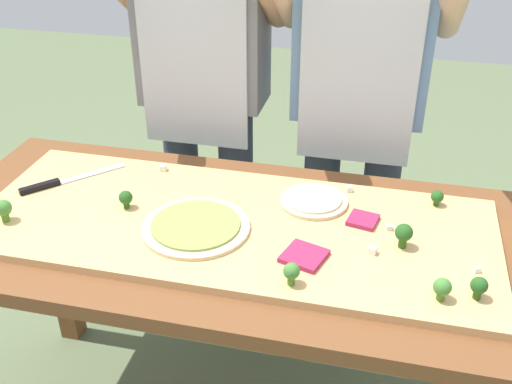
# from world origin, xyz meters

# --- Properties ---
(prep_table) EXTENTS (1.67, 0.72, 0.80)m
(prep_table) POSITION_xyz_m (0.00, 0.00, 0.68)
(prep_table) COLOR brown
(prep_table) RESTS_ON ground
(cutting_board) EXTENTS (1.31, 0.52, 0.02)m
(cutting_board) POSITION_xyz_m (-0.04, 0.00, 0.81)
(cutting_board) COLOR tan
(cutting_board) RESTS_ON prep_table
(chefs_knife) EXTENTS (0.22, 0.24, 0.02)m
(chefs_knife) POSITION_xyz_m (-0.56, 0.07, 0.83)
(chefs_knife) COLOR #B7BABF
(chefs_knife) RESTS_ON cutting_board
(pizza_whole_pesto_green) EXTENTS (0.27, 0.27, 0.02)m
(pizza_whole_pesto_green) POSITION_xyz_m (-0.12, -0.05, 0.83)
(pizza_whole_pesto_green) COLOR beige
(pizza_whole_pesto_green) RESTS_ON cutting_board
(pizza_whole_cheese_artichoke) EXTENTS (0.18, 0.18, 0.02)m
(pizza_whole_cheese_artichoke) POSITION_xyz_m (0.14, 0.14, 0.83)
(pizza_whole_cheese_artichoke) COLOR beige
(pizza_whole_cheese_artichoke) RESTS_ON cutting_board
(pizza_slice_far_right) EXTENTS (0.11, 0.11, 0.01)m
(pizza_slice_far_right) POSITION_xyz_m (0.16, -0.11, 0.83)
(pizza_slice_far_right) COLOR #9E234C
(pizza_slice_far_right) RESTS_ON cutting_board
(pizza_slice_center) EXTENTS (0.08, 0.08, 0.01)m
(pizza_slice_center) POSITION_xyz_m (0.28, 0.07, 0.83)
(pizza_slice_center) COLOR #9E234C
(pizza_slice_center) RESTS_ON cutting_board
(broccoli_floret_front_mid) EXTENTS (0.04, 0.04, 0.05)m
(broccoli_floret_front_mid) POSITION_xyz_m (0.46, -0.18, 0.85)
(broccoli_floret_front_mid) COLOR #487A23
(broccoli_floret_front_mid) RESTS_ON cutting_board
(broccoli_floret_front_right) EXTENTS (0.04, 0.04, 0.05)m
(broccoli_floret_front_right) POSITION_xyz_m (0.54, -0.16, 0.85)
(broccoli_floret_front_right) COLOR #2C5915
(broccoli_floret_front_right) RESTS_ON cutting_board
(broccoli_floret_back_right) EXTENTS (0.04, 0.04, 0.06)m
(broccoli_floret_back_right) POSITION_xyz_m (0.38, -0.01, 0.86)
(broccoli_floret_back_right) COLOR #2C5915
(broccoli_floret_back_right) RESTS_ON cutting_board
(broccoli_floret_back_mid) EXTENTS (0.03, 0.03, 0.04)m
(broccoli_floret_back_mid) POSITION_xyz_m (0.46, 0.20, 0.84)
(broccoli_floret_back_mid) COLOR #2C5915
(broccoli_floret_back_mid) RESTS_ON cutting_board
(broccoli_floret_front_left) EXTENTS (0.04, 0.04, 0.05)m
(broccoli_floret_front_left) POSITION_xyz_m (-0.33, 0.00, 0.85)
(broccoli_floret_front_left) COLOR #2C5915
(broccoli_floret_front_left) RESTS_ON cutting_board
(broccoli_floret_center_right) EXTENTS (0.04, 0.04, 0.06)m
(broccoli_floret_center_right) POSITION_xyz_m (-0.60, -0.13, 0.86)
(broccoli_floret_center_right) COLOR #487A23
(broccoli_floret_center_right) RESTS_ON cutting_board
(broccoli_floret_back_left) EXTENTS (0.04, 0.04, 0.05)m
(broccoli_floret_back_left) POSITION_xyz_m (0.15, -0.21, 0.85)
(broccoli_floret_back_left) COLOR #487A23
(broccoli_floret_back_left) RESTS_ON cutting_board
(cheese_crumble_a) EXTENTS (0.02, 0.02, 0.02)m
(cheese_crumble_a) POSITION_xyz_m (0.31, -0.05, 0.83)
(cheese_crumble_a) COLOR white
(cheese_crumble_a) RESTS_ON cutting_board
(cheese_crumble_b) EXTENTS (0.02, 0.02, 0.01)m
(cheese_crumble_b) POSITION_xyz_m (0.54, -0.07, 0.83)
(cheese_crumble_b) COLOR white
(cheese_crumble_b) RESTS_ON cutting_board
(cheese_crumble_c) EXTENTS (0.02, 0.02, 0.02)m
(cheese_crumble_c) POSITION_xyz_m (-0.31, 0.21, 0.83)
(cheese_crumble_c) COLOR white
(cheese_crumble_c) RESTS_ON cutting_board
(cheese_crumble_d) EXTENTS (0.02, 0.02, 0.02)m
(cheese_crumble_d) POSITION_xyz_m (0.23, 0.22, 0.83)
(cheese_crumble_d) COLOR white
(cheese_crumble_d) RESTS_ON cutting_board
(cheese_crumble_e) EXTENTS (0.02, 0.02, 0.01)m
(cheese_crumble_e) POSITION_xyz_m (0.35, 0.06, 0.83)
(cheese_crumble_e) COLOR silver
(cheese_crumble_e) RESTS_ON cutting_board
(cook_left) EXTENTS (0.54, 0.39, 1.67)m
(cook_left) POSITION_xyz_m (-0.29, 0.56, 1.00)
(cook_left) COLOR #333847
(cook_left) RESTS_ON ground
(cook_right) EXTENTS (0.54, 0.39, 1.67)m
(cook_right) POSITION_xyz_m (0.21, 0.56, 1.00)
(cook_right) COLOR #333847
(cook_right) RESTS_ON ground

